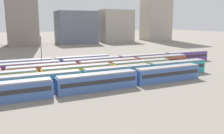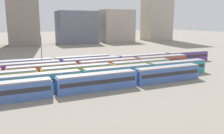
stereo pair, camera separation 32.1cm
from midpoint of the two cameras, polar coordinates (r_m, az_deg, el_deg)
name	(u,v)px [view 2 (the right image)]	position (r m, az deg, el deg)	size (l,w,h in m)	color
train_track_0	(98,81)	(51.22, -3.36, -3.53)	(55.80, 3.06, 3.75)	#4C70BC
train_track_1	(82,77)	(55.36, -7.20, -2.49)	(74.70, 3.06, 3.75)	teal
train_track_2	(78,73)	(60.36, -8.24, -1.39)	(55.80, 3.06, 3.75)	yellow
train_track_3	(78,68)	(65.73, -8.07, -0.36)	(74.70, 3.06, 3.75)	#BC4C38
train_track_4	(92,64)	(72.42, -4.75, 0.76)	(93.60, 3.06, 3.75)	#6B429E
train_track_5	(21,66)	(73.43, -21.16, 0.19)	(55.80, 3.06, 3.75)	#4C70BC
catenary_pole_1	(41,51)	(76.27, -16.69, 3.77)	(0.24, 3.20, 10.38)	#4C4C51
distant_building_2	(21,4)	(159.45, -21.17, 14.02)	(17.91, 21.07, 50.22)	gray
distant_building_3	(77,27)	(165.46, -8.53, 9.56)	(26.16, 18.98, 21.77)	slate
distant_building_4	(117,26)	(176.66, 1.25, 10.00)	(23.52, 15.13, 23.22)	#B2A899
distant_building_5	(157,6)	(195.33, 11.02, 14.38)	(21.43, 15.27, 53.74)	#B2A899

